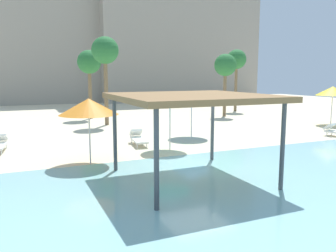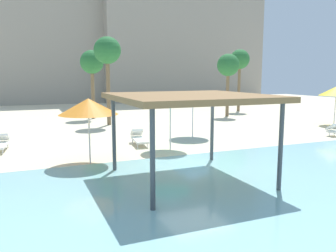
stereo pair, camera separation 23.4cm
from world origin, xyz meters
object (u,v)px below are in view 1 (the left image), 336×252
palm_tree_1 (225,66)px  palm_tree_0 (105,52)px  beach_umbrella_orange_5 (89,107)px  beach_umbrella_blue_6 (192,97)px  lounge_chair_1 (138,138)px  shade_pavilion (191,99)px  beach_umbrella_yellow_4 (333,91)px  beach_umbrella_teal_3 (170,99)px  palm_tree_3 (89,63)px  palm_tree_2 (237,61)px

palm_tree_1 → palm_tree_0: bearing=-173.8°
beach_umbrella_orange_5 → palm_tree_1: (13.83, 11.63, 2.00)m
beach_umbrella_blue_6 → palm_tree_0: 8.01m
palm_tree_1 → lounge_chair_1: bearing=-141.1°
shade_pavilion → beach_umbrella_yellow_4: (15.43, 7.78, -0.32)m
beach_umbrella_teal_3 → palm_tree_3: (-1.17, 13.45, 2.04)m
shade_pavilion → lounge_chair_1: 6.89m
beach_umbrella_yellow_4 → palm_tree_3: size_ratio=0.50×
palm_tree_2 → palm_tree_3: (-14.38, -0.31, -0.46)m
palm_tree_3 → beach_umbrella_blue_6: bearing=-71.3°
beach_umbrella_orange_5 → palm_tree_3: bearing=79.0°
palm_tree_0 → palm_tree_1: palm_tree_0 is taller
palm_tree_2 → beach_umbrella_yellow_4: bearing=-85.2°
shade_pavilion → beach_umbrella_teal_3: shade_pavilion is taller
beach_umbrella_yellow_4 → palm_tree_0: 16.42m
beach_umbrella_teal_3 → palm_tree_3: 13.66m
palm_tree_3 → shade_pavilion: bearing=-90.4°
beach_umbrella_yellow_4 → beach_umbrella_orange_5: beach_umbrella_yellow_4 is taller
beach_umbrella_orange_5 → palm_tree_0: (3.19, 10.48, 2.81)m
beach_umbrella_yellow_4 → palm_tree_3: palm_tree_3 is taller
beach_umbrella_blue_6 → lounge_chair_1: 4.14m
lounge_chair_1 → palm_tree_1: 14.49m
palm_tree_1 → palm_tree_2: size_ratio=0.89×
beach_umbrella_yellow_4 → palm_tree_2: palm_tree_2 is taller
beach_umbrella_yellow_4 → palm_tree_0: bearing=157.3°
palm_tree_1 → palm_tree_3: palm_tree_3 is taller
palm_tree_0 → beach_umbrella_yellow_4: bearing=-22.7°
beach_umbrella_teal_3 → palm_tree_1: bearing=46.9°
palm_tree_3 → beach_umbrella_teal_3: bearing=-85.0°
beach_umbrella_blue_6 → palm_tree_1: bearing=47.1°
shade_pavilion → palm_tree_3: palm_tree_3 is taller
lounge_chair_1 → palm_tree_0: (0.19, 7.60, 4.78)m
beach_umbrella_blue_6 → palm_tree_1: palm_tree_1 is taller
beach_umbrella_blue_6 → palm_tree_2: 15.68m
beach_umbrella_teal_3 → palm_tree_1: size_ratio=0.51×
shade_pavilion → beach_umbrella_orange_5: (-2.70, 3.57, -0.44)m
palm_tree_2 → shade_pavilion: bearing=-128.2°
lounge_chair_1 → palm_tree_1: size_ratio=0.36×
palm_tree_1 → palm_tree_2: 4.76m
palm_tree_2 → lounge_chair_1: bearing=-139.8°
palm_tree_0 → palm_tree_1: (10.64, 1.15, -0.81)m
shade_pavilion → palm_tree_0: size_ratio=0.78×
beach_umbrella_teal_3 → lounge_chair_1: size_ratio=1.40×
beach_umbrella_yellow_4 → beach_umbrella_blue_6: size_ratio=1.05×
palm_tree_3 → lounge_chair_1: bearing=-89.2°
beach_umbrella_teal_3 → lounge_chair_1: (-1.02, 1.73, -2.11)m
lounge_chair_1 → palm_tree_2: palm_tree_2 is taller
shade_pavilion → beach_umbrella_blue_6: size_ratio=1.84×
beach_umbrella_orange_5 → palm_tree_2: palm_tree_2 is taller
lounge_chair_1 → beach_umbrella_teal_3: bearing=37.1°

